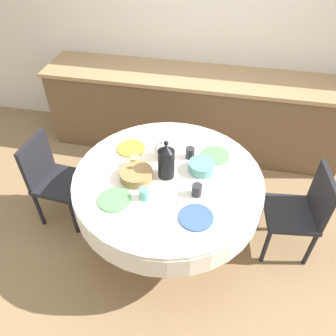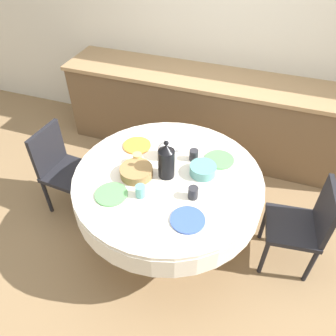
% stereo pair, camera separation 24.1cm
% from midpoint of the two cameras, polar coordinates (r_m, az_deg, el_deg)
% --- Properties ---
extents(ground_plane, '(12.00, 12.00, 0.00)m').
position_cam_midpoint_polar(ground_plane, '(3.04, -2.32, -11.97)').
color(ground_plane, '#8E704C').
extents(wall_back, '(7.00, 0.05, 2.60)m').
position_cam_midpoint_polar(wall_back, '(3.69, 3.97, 23.64)').
color(wall_back, silver).
rests_on(wall_back, ground_plane).
extents(kitchen_counter, '(3.24, 0.64, 0.90)m').
position_cam_midpoint_polar(kitchen_counter, '(3.75, 2.57, 9.67)').
color(kitchen_counter, brown).
rests_on(kitchen_counter, ground_plane).
extents(dining_table, '(1.45, 1.45, 0.76)m').
position_cam_midpoint_polar(dining_table, '(2.55, -2.71, -3.49)').
color(dining_table, tan).
rests_on(dining_table, ground_plane).
extents(chair_left, '(0.45, 0.45, 0.84)m').
position_cam_midpoint_polar(chair_left, '(2.77, 19.91, -6.95)').
color(chair_left, black).
rests_on(chair_left, ground_plane).
extents(chair_right, '(0.43, 0.43, 0.84)m').
position_cam_midpoint_polar(chair_right, '(3.09, -21.63, -1.48)').
color(chair_right, black).
rests_on(chair_right, ground_plane).
extents(plate_near_left, '(0.23, 0.23, 0.01)m').
position_cam_midpoint_polar(plate_near_left, '(2.33, -12.23, -5.54)').
color(plate_near_left, '#5BA85B').
rests_on(plate_near_left, dining_table).
extents(cup_near_left, '(0.07, 0.07, 0.09)m').
position_cam_midpoint_polar(cup_near_left, '(2.29, -7.15, -4.59)').
color(cup_near_left, '#5BA39E').
rests_on(cup_near_left, dining_table).
extents(plate_near_right, '(0.23, 0.23, 0.01)m').
position_cam_midpoint_polar(plate_near_right, '(2.18, 1.73, -8.75)').
color(plate_near_right, '#3856AD').
rests_on(plate_near_right, dining_table).
extents(cup_near_right, '(0.07, 0.07, 0.09)m').
position_cam_midpoint_polar(cup_near_right, '(2.29, 2.06, -4.00)').
color(cup_near_right, '#28282D').
rests_on(cup_near_right, dining_table).
extents(plate_far_left, '(0.23, 0.23, 0.01)m').
position_cam_midpoint_polar(plate_far_left, '(2.74, -8.98, 3.31)').
color(plate_far_left, orange).
rests_on(plate_far_left, dining_table).
extents(cup_far_left, '(0.07, 0.07, 0.09)m').
position_cam_midpoint_polar(cup_far_left, '(2.54, -8.49, 1.03)').
color(cup_far_left, '#DBB766').
rests_on(cup_far_left, dining_table).
extents(plate_far_right, '(0.23, 0.23, 0.01)m').
position_cam_midpoint_polar(plate_far_right, '(2.64, 5.64, 2.11)').
color(plate_far_right, '#5BA85B').
rests_on(plate_far_right, dining_table).
extents(cup_far_right, '(0.07, 0.07, 0.09)m').
position_cam_midpoint_polar(cup_far_right, '(2.59, 1.23, 2.53)').
color(cup_far_right, '#28282D').
rests_on(cup_far_right, dining_table).
extents(coffee_carafe, '(0.12, 0.12, 0.32)m').
position_cam_midpoint_polar(coffee_carafe, '(2.38, -3.22, 1.08)').
color(coffee_carafe, black).
rests_on(coffee_carafe, dining_table).
extents(teapot, '(0.18, 0.13, 0.17)m').
position_cam_midpoint_polar(teapot, '(2.58, -3.70, 3.09)').
color(teapot, white).
rests_on(teapot, dining_table).
extents(bread_basket, '(0.25, 0.25, 0.07)m').
position_cam_midpoint_polar(bread_basket, '(2.44, -8.37, -1.27)').
color(bread_basket, olive).
rests_on(bread_basket, dining_table).
extents(fruit_bowl, '(0.20, 0.20, 0.08)m').
position_cam_midpoint_polar(fruit_bowl, '(2.49, 3.14, 0.13)').
color(fruit_bowl, '#569993').
rests_on(fruit_bowl, dining_table).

